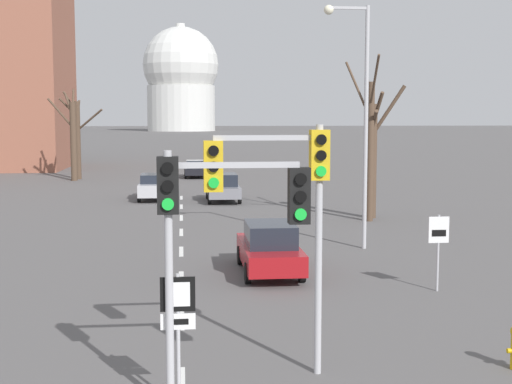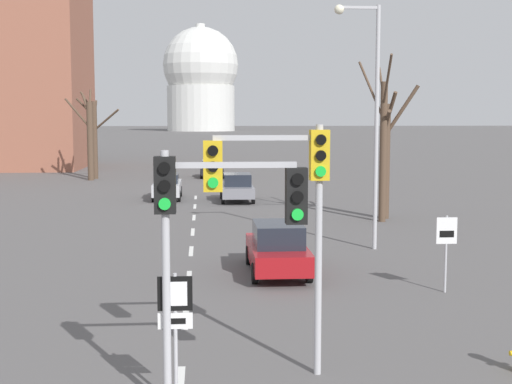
# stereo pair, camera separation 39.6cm
# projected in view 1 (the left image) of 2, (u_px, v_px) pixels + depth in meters

# --- Properties ---
(lane_stripe_1) EXTENTS (0.16, 2.00, 0.01)m
(lane_stripe_1) POSITION_uv_depth(u_px,v_px,m) (181.00, 319.00, 17.79)
(lane_stripe_1) COLOR silver
(lane_stripe_1) RESTS_ON ground_plane
(lane_stripe_2) EXTENTS (0.16, 2.00, 0.01)m
(lane_stripe_2) POSITION_uv_depth(u_px,v_px,m) (181.00, 278.00, 22.24)
(lane_stripe_2) COLOR silver
(lane_stripe_2) RESTS_ON ground_plane
(lane_stripe_3) EXTENTS (0.16, 2.00, 0.01)m
(lane_stripe_3) POSITION_uv_depth(u_px,v_px,m) (181.00, 251.00, 26.70)
(lane_stripe_3) COLOR silver
(lane_stripe_3) RESTS_ON ground_plane
(lane_stripe_4) EXTENTS (0.16, 2.00, 0.01)m
(lane_stripe_4) POSITION_uv_depth(u_px,v_px,m) (181.00, 232.00, 31.15)
(lane_stripe_4) COLOR silver
(lane_stripe_4) RESTS_ON ground_plane
(lane_stripe_5) EXTENTS (0.16, 2.00, 0.01)m
(lane_stripe_5) POSITION_uv_depth(u_px,v_px,m) (181.00, 218.00, 35.60)
(lane_stripe_5) COLOR silver
(lane_stripe_5) RESTS_ON ground_plane
(lane_stripe_6) EXTENTS (0.16, 2.00, 0.01)m
(lane_stripe_6) POSITION_uv_depth(u_px,v_px,m) (181.00, 207.00, 40.05)
(lane_stripe_6) COLOR silver
(lane_stripe_6) RESTS_ON ground_plane
(lane_stripe_7) EXTENTS (0.16, 2.00, 0.01)m
(lane_stripe_7) POSITION_uv_depth(u_px,v_px,m) (181.00, 198.00, 44.50)
(lane_stripe_7) COLOR silver
(lane_stripe_7) RESTS_ON ground_plane
(traffic_signal_centre_tall) EXTENTS (2.58, 0.34, 4.47)m
(traffic_signal_centre_tall) POSITION_uv_depth(u_px,v_px,m) (216.00, 214.00, 11.99)
(traffic_signal_centre_tall) COLOR #B2B2B7
(traffic_signal_centre_tall) RESTS_ON ground_plane
(traffic_signal_near_right) EXTENTS (2.39, 0.34, 4.88)m
(traffic_signal_near_right) POSITION_uv_depth(u_px,v_px,m) (282.00, 186.00, 13.54)
(traffic_signal_near_right) COLOR #B2B2B7
(traffic_signal_near_right) RESTS_ON ground_plane
(route_sign_post) EXTENTS (0.60, 0.08, 2.36)m
(route_sign_post) POSITION_uv_depth(u_px,v_px,m) (178.00, 317.00, 12.20)
(route_sign_post) COLOR #B2B2B7
(route_sign_post) RESTS_ON ground_plane
(speed_limit_sign) EXTENTS (0.60, 0.08, 2.23)m
(speed_limit_sign) POSITION_uv_depth(u_px,v_px,m) (438.00, 240.00, 20.47)
(speed_limit_sign) COLOR #B2B2B7
(speed_limit_sign) RESTS_ON ground_plane
(street_lamp_right) EXTENTS (1.73, 0.36, 9.13)m
(street_lamp_right) POSITION_uv_depth(u_px,v_px,m) (359.00, 105.00, 26.72)
(street_lamp_right) COLOR #B2B2B7
(street_lamp_right) RESTS_ON ground_plane
(sedan_near_left) EXTENTS (1.84, 4.56, 1.66)m
(sedan_near_left) POSITION_uv_depth(u_px,v_px,m) (270.00, 248.00, 22.89)
(sedan_near_left) COLOR maroon
(sedan_near_left) RESTS_ON ground_plane
(sedan_near_right) EXTENTS (1.71, 4.58, 1.58)m
(sedan_near_right) POSITION_uv_depth(u_px,v_px,m) (153.00, 186.00, 43.43)
(sedan_near_right) COLOR #B7B7BC
(sedan_near_right) RESTS_ON ground_plane
(sedan_mid_centre) EXTENTS (1.94, 4.32, 1.44)m
(sedan_mid_centre) POSITION_uv_depth(u_px,v_px,m) (196.00, 169.00, 59.45)
(sedan_mid_centre) COLOR black
(sedan_mid_centre) RESTS_ON ground_plane
(sedan_far_left) EXTENTS (1.94, 4.57, 1.67)m
(sedan_far_left) POSITION_uv_depth(u_px,v_px,m) (223.00, 187.00, 42.50)
(sedan_far_left) COLOR slate
(sedan_far_left) RESTS_ON ground_plane
(bare_tree_left_near) EXTENTS (3.58, 2.40, 7.13)m
(bare_tree_left_near) POSITION_uv_depth(u_px,v_px,m) (78.00, 136.00, 57.49)
(bare_tree_left_near) COLOR brown
(bare_tree_left_near) RESTS_ON ground_plane
(bare_tree_right_near) EXTENTS (1.88, 2.05, 6.60)m
(bare_tree_right_near) POSITION_uv_depth(u_px,v_px,m) (373.00, 155.00, 35.25)
(bare_tree_right_near) COLOR brown
(bare_tree_right_near) RESTS_ON ground_plane
(bare_tree_left_far) EXTENTS (2.34, 1.82, 7.26)m
(bare_tree_left_far) POSITION_uv_depth(u_px,v_px,m) (73.00, 137.00, 56.14)
(bare_tree_left_far) COLOR brown
(bare_tree_left_far) RESTS_ON ground_plane
(bare_tree_right_far) EXTENTS (1.28, 4.18, 7.82)m
(bare_tree_right_far) POSITION_uv_depth(u_px,v_px,m) (370.00, 143.00, 34.13)
(bare_tree_right_far) COLOR brown
(bare_tree_right_far) RESTS_ON ground_plane
(capitol_dome) EXTENTS (27.22, 27.22, 38.45)m
(capitol_dome) POSITION_uv_depth(u_px,v_px,m) (181.00, 79.00, 257.50)
(capitol_dome) COLOR silver
(capitol_dome) RESTS_ON ground_plane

